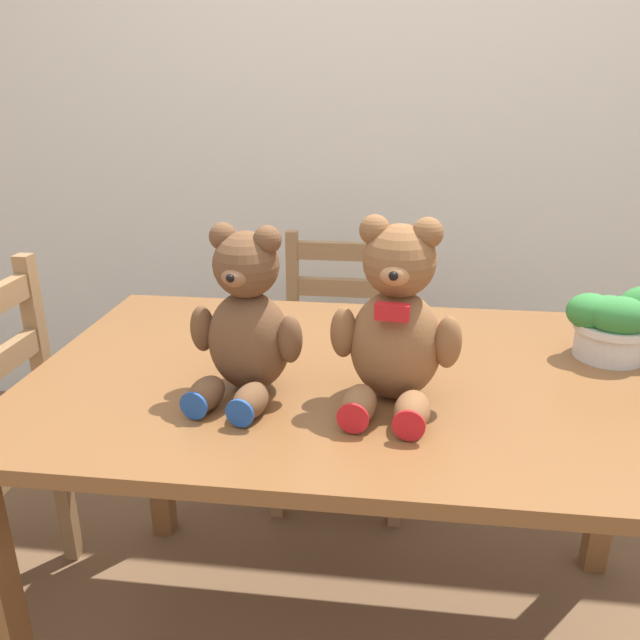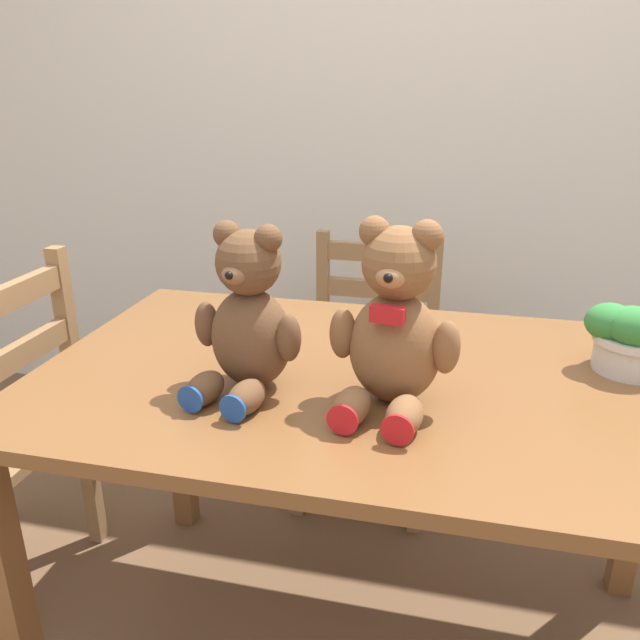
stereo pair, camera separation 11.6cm
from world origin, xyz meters
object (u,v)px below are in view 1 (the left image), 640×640
potted_plant (618,322)px  teddy_bear_left (246,323)px  teddy_bear_right (396,325)px  wooden_chair_behind (343,366)px

potted_plant → teddy_bear_left: bearing=-161.8°
teddy_bear_right → teddy_bear_left: bearing=7.0°
teddy_bear_left → teddy_bear_right: bearing=-169.8°
teddy_bear_left → wooden_chair_behind: bearing=-87.3°
wooden_chair_behind → teddy_bear_right: 0.99m
teddy_bear_left → teddy_bear_right: size_ratio=0.94×
wooden_chair_behind → teddy_bear_left: 0.98m
teddy_bear_right → potted_plant: (0.47, 0.25, -0.07)m
wooden_chair_behind → potted_plant: 0.97m
wooden_chair_behind → teddy_bear_right: teddy_bear_right is taller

